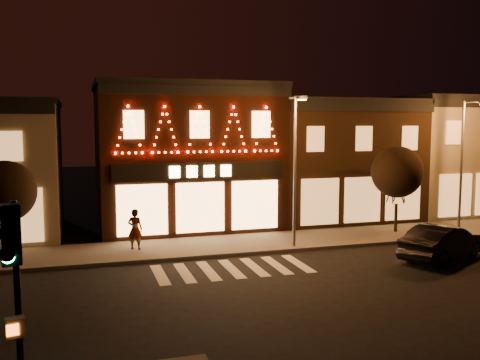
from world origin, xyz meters
name	(u,v)px	position (x,y,z in m)	size (l,w,h in m)	color
ground	(263,299)	(0.00, 0.00, 0.00)	(120.00, 120.00, 0.00)	black
sidewalk_far	(248,243)	(2.00, 8.00, 0.07)	(44.00, 4.00, 0.15)	#47423D
building_pulp	(185,156)	(0.00, 13.98, 4.16)	(10.20, 8.34, 8.30)	black
building_right_a	(331,159)	(9.50, 13.99, 3.76)	(9.20, 8.28, 7.50)	#342012
building_right_b	(450,154)	(18.50, 13.99, 3.91)	(9.20, 8.28, 7.80)	#7F735A
traffic_signal_near	(14,279)	(-7.11, -7.14, 3.40)	(0.38, 0.48, 4.60)	black
streetlamp_mid	(296,159)	(3.85, 6.39, 4.37)	(0.62, 1.65, 7.19)	#59595E
streetlamp_right	(465,154)	(14.75, 7.98, 4.35)	(0.46, 1.64, 7.16)	#59595E
tree_left	(5,191)	(-9.02, 7.25, 3.21)	(2.62, 2.62, 4.38)	black
tree_right	(397,172)	(10.53, 8.11, 3.43)	(2.80, 2.80, 4.68)	black
dark_sedan	(443,242)	(9.45, 2.75, 0.79)	(1.68, 4.81, 1.58)	black
pedestrian	(135,229)	(-3.56, 8.10, 1.11)	(0.70, 0.46, 1.92)	gray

